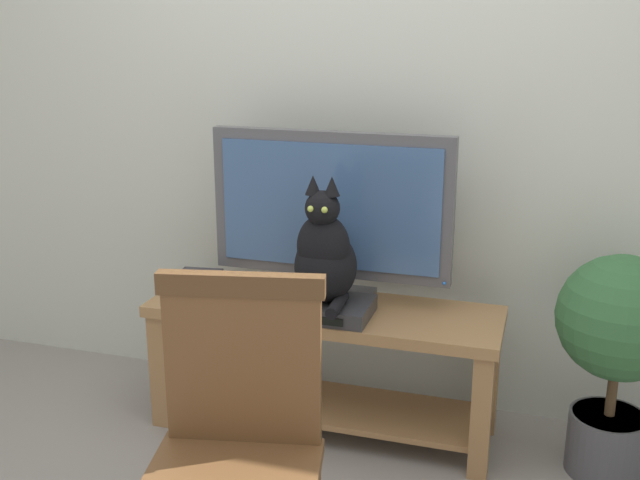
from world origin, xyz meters
TOP-DOWN VIEW (x-y plane):
  - back_wall at (0.00, 0.91)m, footprint 7.00×0.12m
  - tv_stand at (-0.08, 0.51)m, footprint 1.36×0.43m
  - tv at (-0.08, 0.59)m, footprint 0.94×0.20m
  - media_box at (-0.05, 0.42)m, footprint 0.34×0.25m
  - cat at (-0.05, 0.41)m, footprint 0.23×0.30m
  - wooden_chair at (-0.01, -0.50)m, footprint 0.53×0.53m
  - book_stack at (-0.59, 0.47)m, footprint 0.24×0.19m
  - potted_plant at (0.99, 0.51)m, footprint 0.44×0.44m

SIDE VIEW (x-z plane):
  - tv_stand at x=-0.08m, z-range 0.09..0.62m
  - potted_plant at x=0.99m, z-range 0.10..0.93m
  - wooden_chair at x=-0.01m, z-range 0.07..1.02m
  - media_box at x=-0.05m, z-range 0.52..0.58m
  - book_stack at x=-0.59m, z-range 0.52..0.61m
  - cat at x=-0.05m, z-range 0.52..1.00m
  - tv at x=-0.08m, z-range 0.55..1.21m
  - back_wall at x=0.00m, z-range 0.00..2.80m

